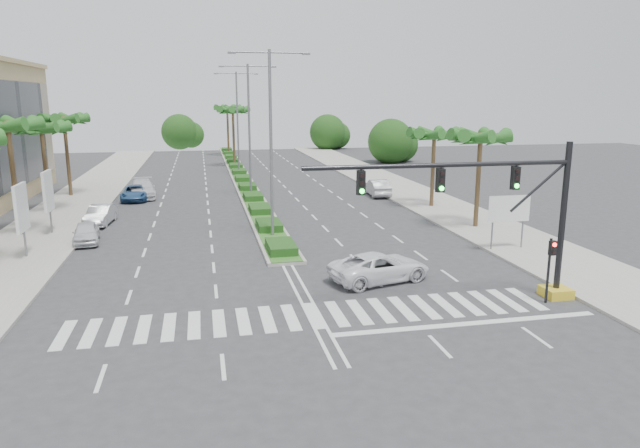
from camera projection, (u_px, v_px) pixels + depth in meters
The scene contains 26 objects.
ground at pixel (314, 316), 24.29m from camera, with size 160.00×160.00×0.00m, color #333335.
footpath_right at pixel (449, 211), 46.42m from camera, with size 6.00×120.00×0.15m, color gray.
footpath_left at pixel (49, 228), 40.34m from camera, with size 6.00×120.00×0.15m, color gray.
median at pixel (240, 175), 67.26m from camera, with size 2.20×75.00×0.20m, color gray.
median_grass at pixel (240, 174), 67.23m from camera, with size 1.80×75.00×0.04m, color #326221.
signal_gantry at pixel (518, 227), 25.39m from camera, with size 12.60×1.20×7.20m.
pedestrian_signal at pixel (550, 260), 25.32m from camera, with size 0.28×0.36×3.00m.
direction_sign at pixel (509, 211), 34.09m from camera, with size 2.70×0.11×3.40m.
billboard_near at pixel (21, 208), 32.21m from camera, with size 0.18×2.10×4.35m.
billboard_far at pixel (48, 192), 37.94m from camera, with size 0.18×2.10×4.35m.
palm_left_mid at pixel (8, 130), 36.65m from camera, with size 4.57×4.68×7.95m.
palm_left_far at pixel (42, 132), 44.42m from camera, with size 4.57×4.68×7.35m.
palm_left_end at pixel (64, 122), 51.98m from camera, with size 4.57×4.68×7.75m.
palm_right_near at pixel (480, 140), 39.22m from camera, with size 4.57×4.68×7.05m.
palm_right_far at pixel (434, 137), 46.93m from camera, with size 4.57×4.68×6.75m.
palm_median_a at pixel (233, 112), 75.28m from camera, with size 4.57×4.68×8.05m.
palm_median_b at pixel (227, 110), 89.61m from camera, with size 4.57×4.68×8.05m.
streetlight_near at pixel (271, 134), 36.19m from camera, with size 5.10×0.25×12.00m.
streetlight_mid at pixel (249, 123), 51.47m from camera, with size 5.10×0.25×12.00m.
streetlight_far at pixel (237, 117), 66.76m from camera, with size 5.10×0.25×12.00m.
car_parked_a at pixel (86, 233), 36.29m from camera, with size 1.55×3.84×1.31m, color silver.
car_parked_b at pixel (100, 215), 41.63m from camera, with size 1.49×4.27×1.41m, color silver.
car_parked_c at pixel (135, 193), 51.46m from camera, with size 2.24×4.86×1.35m, color #2B5283.
car_parked_d at pixel (142, 189), 52.81m from camera, with size 2.29×5.62×1.63m, color silver.
car_crossing at pixel (380, 267), 28.75m from camera, with size 2.41×5.22×1.45m, color white.
car_right at pixel (378, 188), 53.75m from camera, with size 1.64×4.72×1.55m, color #B5B4B9.
Camera 1 is at (-4.44, -22.43, 9.09)m, focal length 32.00 mm.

